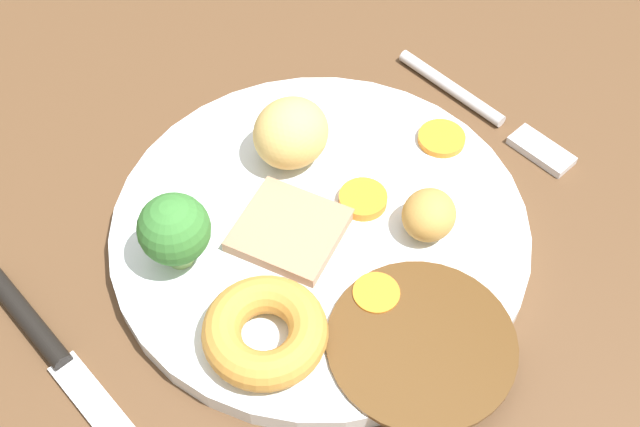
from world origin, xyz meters
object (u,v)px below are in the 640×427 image
object	(u,v)px
roast_potato_left	(289,134)
carrot_coin_front	(363,199)
broccoli_floret	(174,230)
knife	(56,354)
carrot_coin_side	(442,138)
meat_slice_main	(289,230)
roast_potato_right	(429,215)
carrot_coin_back	(376,294)
fork	(487,113)
dinner_plate	(320,230)
yorkshire_pudding	(265,332)

from	to	relation	value
roast_potato_left	carrot_coin_front	distance (cm)	6.36
broccoli_floret	knife	bearing A→B (deg)	1.62
carrot_coin_side	meat_slice_main	bearing A→B (deg)	-2.25
roast_potato_right	carrot_coin_back	xyz separation A→B (cm)	(5.66, 1.59, -1.23)
meat_slice_main	roast_potato_left	size ratio (longest dim) A/B	1.20
broccoli_floret	knife	world-z (taller)	broccoli_floret
carrot_coin_back	carrot_coin_side	distance (cm)	13.13
carrot_coin_side	knife	world-z (taller)	carrot_coin_side
roast_potato_left	fork	xyz separation A→B (cm)	(-13.89, 4.98, -3.25)
carrot_coin_front	knife	xyz separation A→B (cm)	(20.20, -3.52, -1.28)
carrot_coin_side	fork	world-z (taller)	carrot_coin_side
roast_potato_left	carrot_coin_back	world-z (taller)	roast_potato_left
dinner_plate	roast_potato_right	size ratio (longest dim) A/B	7.29
yorkshire_pudding	carrot_coin_front	distance (cm)	11.47
roast_potato_left	fork	size ratio (longest dim) A/B	0.33
dinner_plate	meat_slice_main	size ratio (longest dim) A/B	4.26
roast_potato_right	carrot_coin_front	distance (cm)	4.54
dinner_plate	yorkshire_pudding	distance (cm)	8.98
roast_potato_right	yorkshire_pudding	bearing A→B (deg)	-0.70
dinner_plate	carrot_coin_side	distance (cm)	10.76
yorkshire_pudding	carrot_coin_back	xyz separation A→B (cm)	(-6.77, 1.74, -0.90)
carrot_coin_front	knife	size ratio (longest dim) A/B	0.17
roast_potato_right	knife	distance (cm)	23.28
dinner_plate	carrot_coin_back	xyz separation A→B (cm)	(0.84, 6.14, 0.91)
dinner_plate	roast_potato_right	xyz separation A→B (cm)	(-4.81, 4.56, 2.14)
knife	carrot_coin_side	bearing A→B (deg)	80.98
roast_potato_right	carrot_coin_side	size ratio (longest dim) A/B	1.12
roast_potato_left	carrot_coin_back	xyz separation A→B (cm)	(2.83, 11.62, -2.03)
carrot_coin_side	dinner_plate	bearing A→B (deg)	0.44
roast_potato_right	roast_potato_left	bearing A→B (deg)	-74.28
yorkshire_pudding	carrot_coin_back	distance (cm)	7.04
roast_potato_left	carrot_coin_front	world-z (taller)	roast_potato_left
carrot_coin_front	broccoli_floret	size ratio (longest dim) A/B	0.59
yorkshire_pudding	carrot_coin_back	world-z (taller)	yorkshire_pudding
carrot_coin_front	carrot_coin_side	xyz separation A→B (cm)	(-7.58, -0.56, -0.09)
carrot_coin_back	meat_slice_main	bearing A→B (deg)	-80.56
meat_slice_main	carrot_coin_back	xyz separation A→B (cm)	(-1.12, 6.72, -0.19)
roast_potato_right	fork	bearing A→B (deg)	-155.46
knife	dinner_plate	bearing A→B (deg)	76.95
carrot_coin_front	broccoli_floret	xyz separation A→B (cm)	(11.30, -3.77, 2.63)
meat_slice_main	carrot_coin_back	bearing A→B (deg)	99.44
roast_potato_left	knife	size ratio (longest dim) A/B	0.28
meat_slice_main	yorkshire_pudding	bearing A→B (deg)	41.44
roast_potato_right	carrot_coin_side	world-z (taller)	roast_potato_right
dinner_plate	fork	size ratio (longest dim) A/B	1.71
dinner_plate	fork	bearing A→B (deg)	-178.21
carrot_coin_back	broccoli_floret	distance (cm)	12.25
roast_potato_left	carrot_coin_back	distance (cm)	12.13
roast_potato_left	yorkshire_pudding	bearing A→B (deg)	45.82
roast_potato_right	meat_slice_main	bearing A→B (deg)	-37.18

